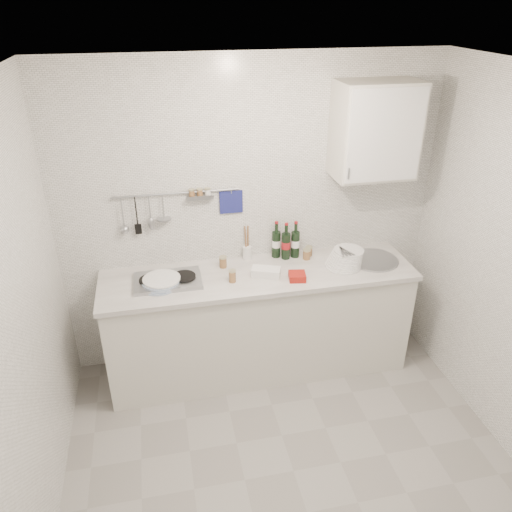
{
  "coord_description": "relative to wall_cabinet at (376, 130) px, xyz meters",
  "views": [
    {
      "loc": [
        -0.72,
        -2.18,
        2.84
      ],
      "look_at": [
        -0.07,
        0.9,
        1.18
      ],
      "focal_mm": 35.0,
      "sensor_mm": 36.0,
      "label": 1
    }
  ],
  "objects": [
    {
      "name": "floor",
      "position": [
        -0.9,
        -1.22,
        -1.95
      ],
      "size": [
        3.0,
        3.0,
        0.0
      ],
      "primitive_type": "plane",
      "color": "gray",
      "rests_on": "ground"
    },
    {
      "name": "ceiling",
      "position": [
        -0.9,
        -1.22,
        0.55
      ],
      "size": [
        3.0,
        3.0,
        0.0
      ],
      "primitive_type": "plane",
      "rotation": [
        3.14,
        0.0,
        0.0
      ],
      "color": "silver",
      "rests_on": "back_wall"
    },
    {
      "name": "back_wall",
      "position": [
        -0.9,
        0.18,
        -0.7
      ],
      "size": [
        3.0,
        0.02,
        2.5
      ],
      "primitive_type": "cube",
      "color": "silver",
      "rests_on": "floor"
    },
    {
      "name": "wall_left",
      "position": [
        -2.4,
        -1.22,
        -0.7
      ],
      "size": [
        0.02,
        2.8,
        2.5
      ],
      "primitive_type": "cube",
      "color": "silver",
      "rests_on": "floor"
    },
    {
      "name": "counter",
      "position": [
        -0.89,
        -0.12,
        -1.52
      ],
      "size": [
        2.44,
        0.64,
        0.96
      ],
      "color": "beige",
      "rests_on": "floor"
    },
    {
      "name": "wall_rail",
      "position": [
        -1.5,
        0.15,
        -0.52
      ],
      "size": [
        0.98,
        0.09,
        0.34
      ],
      "color": "#93969B",
      "rests_on": "back_wall"
    },
    {
      "name": "wall_cabinet",
      "position": [
        0.0,
        0.0,
        0.0
      ],
      "size": [
        0.6,
        0.38,
        0.7
      ],
      "color": "beige",
      "rests_on": "back_wall"
    },
    {
      "name": "plate_stack_hob",
      "position": [
        -1.65,
        -0.15,
        -1.0
      ],
      "size": [
        0.31,
        0.3,
        0.06
      ],
      "rotation": [
        0.0,
        0.0,
        -0.04
      ],
      "color": "#4C74AC",
      "rests_on": "counter"
    },
    {
      "name": "plate_stack_sink",
      "position": [
        -0.2,
        -0.14,
        -0.97
      ],
      "size": [
        0.31,
        0.3,
        0.13
      ],
      "rotation": [
        0.0,
        0.0,
        0.1
      ],
      "color": "white",
      "rests_on": "counter"
    },
    {
      "name": "wine_bottles",
      "position": [
        -0.63,
        0.09,
        -0.87
      ],
      "size": [
        0.23,
        0.12,
        0.31
      ],
      "rotation": [
        0.0,
        0.0,
        -0.21
      ],
      "color": "black",
      "rests_on": "counter"
    },
    {
      "name": "butter_dish",
      "position": [
        -0.86,
        -0.18,
        -1.0
      ],
      "size": [
        0.24,
        0.18,
        0.07
      ],
      "primitive_type": "cube",
      "rotation": [
        0.0,
        0.0,
        -0.36
      ],
      "color": "white",
      "rests_on": "counter"
    },
    {
      "name": "strawberry_punnet",
      "position": [
        -0.64,
        -0.28,
        -1.0
      ],
      "size": [
        0.14,
        0.14,
        0.05
      ],
      "primitive_type": "cube",
      "rotation": [
        0.0,
        0.0,
        -0.17
      ],
      "color": "#AD1813",
      "rests_on": "counter"
    },
    {
      "name": "utensil_crock",
      "position": [
        -0.95,
        0.13,
        -0.96
      ],
      "size": [
        0.07,
        0.07,
        0.3
      ],
      "rotation": [
        0.0,
        0.0,
        -0.15
      ],
      "color": "white",
      "rests_on": "counter"
    },
    {
      "name": "jar_a",
      "position": [
        -1.16,
        0.03,
        -0.98
      ],
      "size": [
        0.06,
        0.06,
        0.09
      ],
      "rotation": [
        0.0,
        0.0,
        -0.06
      ],
      "color": "brown",
      "rests_on": "counter"
    },
    {
      "name": "jar_b",
      "position": [
        -0.44,
        0.08,
        -0.99
      ],
      "size": [
        0.06,
        0.06,
        0.08
      ],
      "rotation": [
        0.0,
        0.0,
        -0.1
      ],
      "color": "brown",
      "rests_on": "counter"
    },
    {
      "name": "jar_c",
      "position": [
        -0.47,
        0.02,
        -0.99
      ],
      "size": [
        0.06,
        0.06,
        0.09
      ],
      "rotation": [
        0.0,
        0.0,
        -0.09
      ],
      "color": "brown",
      "rests_on": "counter"
    },
    {
      "name": "jar_d",
      "position": [
        -1.12,
        -0.21,
        -0.98
      ],
      "size": [
        0.06,
        0.06,
        0.1
      ],
      "rotation": [
        0.0,
        0.0,
        -0.28
      ],
      "color": "brown",
      "rests_on": "counter"
    }
  ]
}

